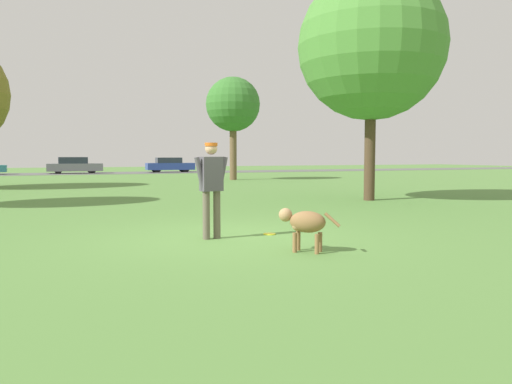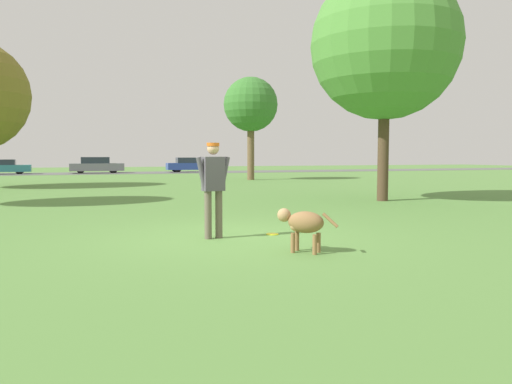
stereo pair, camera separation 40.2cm
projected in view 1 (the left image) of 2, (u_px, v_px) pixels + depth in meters
The scene contains 9 objects.
ground_plane at pixel (228, 237), 9.23m from camera, with size 120.00×120.00×0.00m, color #56843D.
far_road_strip at pixel (89, 173), 42.45m from camera, with size 120.00×6.00×0.01m.
person at pixel (211, 182), 9.00m from camera, with size 0.66×0.27×1.75m.
dog at pixel (304, 223), 7.80m from camera, with size 0.80×0.79×0.68m.
frisbee at pixel (270, 234), 9.57m from camera, with size 0.24×0.24×0.02m.
tree_far_right at pixel (233, 105), 30.91m from camera, with size 3.37×3.37×6.38m.
tree_near_right at pixel (372, 46), 16.54m from camera, with size 4.90×4.90×7.59m.
parked_car_grey at pixel (74, 166), 42.26m from camera, with size 4.48×1.82×1.39m.
parked_car_blue at pixel (170, 165), 45.43m from camera, with size 4.33×1.84×1.34m.
Camera 1 is at (-3.00, -8.65, 1.51)m, focal length 35.00 mm.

